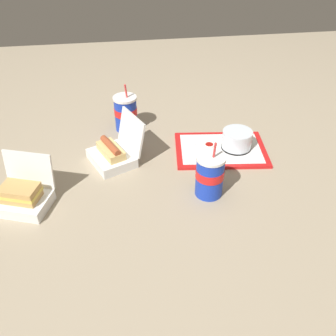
# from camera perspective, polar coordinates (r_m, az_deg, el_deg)

# --- Properties ---
(ground_plane) EXTENTS (3.20, 3.20, 0.00)m
(ground_plane) POSITION_cam_1_polar(r_m,az_deg,el_deg) (1.42, -2.07, -1.17)
(ground_plane) COLOR gray
(food_tray) EXTENTS (0.40, 0.30, 0.01)m
(food_tray) POSITION_cam_1_polar(r_m,az_deg,el_deg) (1.57, 8.02, 2.79)
(food_tray) COLOR red
(food_tray) RESTS_ON ground_plane
(cake_container) EXTENTS (0.12, 0.12, 0.08)m
(cake_container) POSITION_cam_1_polar(r_m,az_deg,el_deg) (1.56, 10.45, 4.22)
(cake_container) COLOR black
(cake_container) RESTS_ON food_tray
(ketchup_cup) EXTENTS (0.04, 0.04, 0.02)m
(ketchup_cup) POSITION_cam_1_polar(r_m,az_deg,el_deg) (1.54, 6.29, 3.28)
(ketchup_cup) COLOR white
(ketchup_cup) RESTS_ON food_tray
(napkin_stack) EXTENTS (0.12, 0.12, 0.00)m
(napkin_stack) POSITION_cam_1_polar(r_m,az_deg,el_deg) (1.51, 5.99, 1.86)
(napkin_stack) COLOR white
(napkin_stack) RESTS_ON food_tray
(plastic_fork) EXTENTS (0.10, 0.06, 0.00)m
(plastic_fork) POSITION_cam_1_polar(r_m,az_deg,el_deg) (1.60, 5.50, 4.16)
(plastic_fork) COLOR white
(plastic_fork) RESTS_ON food_tray
(clamshell_hotdog_back) EXTENTS (0.24, 0.23, 0.18)m
(clamshell_hotdog_back) POSITION_cam_1_polar(r_m,az_deg,el_deg) (1.49, -8.24, 2.29)
(clamshell_hotdog_back) COLOR white
(clamshell_hotdog_back) RESTS_ON ground_plane
(clamshell_sandwich_right) EXTENTS (0.22, 0.20, 0.17)m
(clamshell_sandwich_right) POSITION_cam_1_polar(r_m,az_deg,el_deg) (1.35, -21.23, -4.00)
(clamshell_sandwich_right) COLOR white
(clamshell_sandwich_right) RESTS_ON ground_plane
(soda_cup_back) EXTENTS (0.10, 0.10, 0.22)m
(soda_cup_back) POSITION_cam_1_polar(r_m,az_deg,el_deg) (1.30, 6.38, -1.05)
(soda_cup_back) COLOR #1938B7
(soda_cup_back) RESTS_ON ground_plane
(soda_cup_right) EXTENTS (0.10, 0.10, 0.22)m
(soda_cup_right) POSITION_cam_1_polar(r_m,az_deg,el_deg) (1.68, -6.45, 8.37)
(soda_cup_right) COLOR #1938B7
(soda_cup_right) RESTS_ON ground_plane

